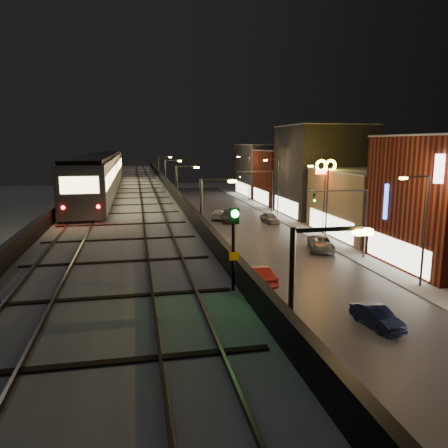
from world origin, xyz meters
TOP-DOWN VIEW (x-y plane):
  - ground at (0.00, 0.00)m, footprint 220.00×220.00m
  - road_surface at (7.50, 35.00)m, footprint 17.00×120.00m
  - sidewalk_right at (17.50, 35.00)m, footprint 4.00×120.00m
  - under_viaduct_pavement at (-6.00, 35.00)m, footprint 11.00×120.00m
  - elevated_viaduct at (-6.00, 31.84)m, footprint 9.00×100.00m
  - viaduct_trackbed at (-6.01, 31.97)m, footprint 8.40×100.00m
  - viaduct_parapet_streetside at (-1.65, 32.00)m, footprint 0.30×100.00m
  - viaduct_parapet_far at (-10.35, 32.00)m, footprint 0.30×100.00m
  - building_c at (23.99, 32.00)m, footprint 12.20×15.20m
  - building_d at (23.99, 48.00)m, footprint 12.20×13.20m
  - building_e at (23.99, 62.00)m, footprint 12.20×12.20m
  - building_f at (23.99, 76.00)m, footprint 12.20×16.20m
  - streetlight_left_0 at (-0.43, -5.00)m, footprint 2.57×0.28m
  - streetlight_left_1 at (-0.43, 13.00)m, footprint 2.57×0.28m
  - streetlight_right_1 at (16.73, 13.00)m, footprint 2.56×0.28m
  - streetlight_left_2 at (-0.43, 31.00)m, footprint 2.57×0.28m
  - streetlight_right_2 at (16.73, 31.00)m, footprint 2.56×0.28m
  - streetlight_left_3 at (-0.43, 49.00)m, footprint 2.57×0.28m
  - streetlight_right_3 at (16.73, 49.00)m, footprint 2.56×0.28m
  - streetlight_left_4 at (-0.43, 67.00)m, footprint 2.57×0.28m
  - streetlight_right_4 at (16.73, 67.00)m, footprint 2.56×0.28m
  - traffic_light_rig_a at (15.84, 22.00)m, footprint 6.10×0.34m
  - traffic_light_rig_b at (15.84, 52.00)m, footprint 6.10×0.34m
  - subway_train at (-8.50, 29.85)m, footprint 3.11×37.41m
  - rail_signal at (-2.10, -3.41)m, footprint 0.32×0.41m
  - car_taxi at (3.04, 15.40)m, footprint 2.59×3.99m
  - car_near_white at (4.24, 16.13)m, footprint 2.43×4.88m
  - car_mid_silver at (2.49, 20.65)m, footprint 3.81×5.63m
  - car_mid_dark at (7.12, 47.73)m, footprint 3.23×5.19m
  - car_onc_silver at (9.39, 6.61)m, footprint 1.91×4.11m
  - car_onc_dark at (14.16, 25.89)m, footprint 3.98×5.95m
  - car_onc_white at (8.19, 45.00)m, footprint 2.98×5.56m
  - car_onc_red at (13.74, 42.72)m, footprint 2.13×4.47m
  - sign_mcdonalds at (18.00, 33.85)m, footprint 2.81×0.47m
  - sign_citgo at (18.50, 12.71)m, footprint 2.23×0.39m
  - sign_carwash at (18.50, 20.01)m, footprint 1.48×0.35m

SIDE VIEW (x-z plane):
  - ground at x=0.00m, z-range 0.00..0.00m
  - road_surface at x=7.50m, z-range 0.00..0.06m
  - under_viaduct_pavement at x=-6.00m, z-range 0.00..0.06m
  - sidewalk_right at x=17.50m, z-range 0.00..0.14m
  - car_taxi at x=3.04m, z-range 0.00..1.26m
  - car_onc_silver at x=9.39m, z-range 0.00..1.30m
  - car_mid_dark at x=7.12m, z-range 0.00..1.40m
  - car_mid_silver at x=2.49m, z-range 0.00..1.43m
  - car_onc_red at x=13.74m, z-range 0.00..1.47m
  - car_onc_dark at x=14.16m, z-range 0.00..1.52m
  - car_onc_white at x=8.19m, z-range 0.00..1.53m
  - car_near_white at x=4.24m, z-range 0.00..1.54m
  - building_c at x=23.99m, z-range 0.00..8.16m
  - traffic_light_rig_a at x=15.84m, z-range 1.00..8.00m
  - traffic_light_rig_b at x=15.84m, z-range 1.00..8.00m
  - building_e at x=23.99m, z-range 0.00..10.16m
  - streetlight_left_0 at x=-0.43m, z-range 0.74..9.74m
  - streetlight_left_1 at x=-0.43m, z-range 0.74..9.74m
  - streetlight_right_1 at x=16.73m, z-range 0.74..9.74m
  - streetlight_left_2 at x=-0.43m, z-range 0.74..9.74m
  - streetlight_right_2 at x=16.73m, z-range 0.74..9.74m
  - streetlight_left_3 at x=-0.43m, z-range 0.74..9.74m
  - streetlight_right_3 at x=16.73m, z-range 0.74..9.74m
  - streetlight_left_4 at x=-0.43m, z-range 0.74..9.74m
  - streetlight_right_4 at x=16.73m, z-range 0.74..9.74m
  - sign_carwash at x=18.50m, z-range 1.53..9.18m
  - building_f at x=23.99m, z-range 0.00..11.16m
  - elevated_viaduct at x=-6.00m, z-range 2.47..8.77m
  - viaduct_trackbed at x=-6.01m, z-range 6.23..6.55m
  - viaduct_parapet_streetside at x=-1.65m, z-range 6.30..7.40m
  - viaduct_parapet_far at x=-10.35m, z-range 6.30..7.40m
  - building_d at x=23.99m, z-range 0.00..14.16m
  - sign_mcdonalds at x=18.00m, z-range 2.87..12.32m
  - sign_citgo at x=18.50m, z-range 2.78..13.38m
  - subway_train at x=-8.50m, z-range 6.61..10.32m
  - rail_signal at x=-2.10m, z-range 7.19..9.95m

